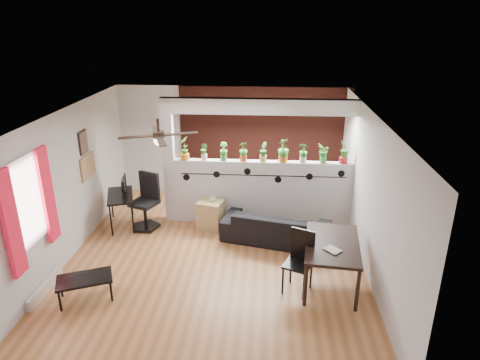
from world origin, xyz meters
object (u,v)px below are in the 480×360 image
(sofa, at_px, (276,227))
(computer_desk, at_px, (120,198))
(dining_table, at_px, (332,247))
(potted_plant_0, at_px, (184,147))
(cup, at_px, (213,199))
(potted_plant_1, at_px, (204,151))
(potted_plant_4, at_px, (263,151))
(potted_plant_7, at_px, (324,153))
(office_chair, at_px, (147,205))
(ceiling_fan, at_px, (159,137))
(potted_plant_6, at_px, (303,152))
(potted_plant_5, at_px, (283,150))
(cube_shelf, at_px, (211,215))
(folding_chair, at_px, (300,255))
(potted_plant_8, at_px, (344,151))
(potted_plant_2, at_px, (224,151))
(coffee_table, at_px, (84,280))
(potted_plant_3, at_px, (243,151))

(sofa, xyz_separation_m, computer_desk, (-3.16, 0.44, 0.33))
(sofa, height_order, dining_table, dining_table)
(potted_plant_0, distance_m, cup, 1.18)
(potted_plant_1, relative_size, potted_plant_4, 0.91)
(dining_table, bearing_deg, potted_plant_7, 88.88)
(potted_plant_4, height_order, office_chair, potted_plant_4)
(ceiling_fan, xyz_separation_m, potted_plant_6, (2.39, 1.80, -0.76))
(dining_table, bearing_deg, potted_plant_4, 118.11)
(potted_plant_0, bearing_deg, potted_plant_5, -0.00)
(cube_shelf, distance_m, folding_chair, 2.60)
(potted_plant_8, bearing_deg, computer_desk, -175.64)
(potted_plant_1, xyz_separation_m, sofa, (1.47, -0.78, -1.26))
(office_chair, bearing_deg, dining_table, -26.64)
(potted_plant_0, relative_size, cube_shelf, 0.82)
(cube_shelf, bearing_deg, potted_plant_2, 68.26)
(potted_plant_5, height_order, folding_chair, potted_plant_5)
(coffee_table, bearing_deg, computer_desk, 95.85)
(computer_desk, relative_size, coffee_table, 1.15)
(potted_plant_0, xyz_separation_m, dining_table, (2.72, -2.14, -0.94))
(potted_plant_0, xyz_separation_m, cup, (0.59, -0.34, -0.97))
(potted_plant_0, distance_m, potted_plant_3, 1.19)
(ceiling_fan, distance_m, computer_desk, 2.58)
(potted_plant_4, bearing_deg, computer_desk, -173.27)
(potted_plant_2, bearing_deg, potted_plant_1, 180.00)
(potted_plant_2, xyz_separation_m, potted_plant_3, (0.40, 0.00, 0.01))
(sofa, relative_size, cube_shelf, 3.28)
(sofa, bearing_deg, potted_plant_2, -22.91)
(potted_plant_1, xyz_separation_m, cube_shelf, (0.15, -0.34, -1.24))
(cube_shelf, xyz_separation_m, office_chair, (-1.29, -0.06, 0.20))
(potted_plant_8, height_order, office_chair, potted_plant_8)
(potted_plant_0, bearing_deg, sofa, -22.63)
(potted_plant_3, relative_size, potted_plant_8, 0.86)
(cup, xyz_separation_m, coffee_table, (-1.64, -2.48, -0.30))
(potted_plant_0, height_order, coffee_table, potted_plant_0)
(cube_shelf, bearing_deg, potted_plant_4, 32.45)
(potted_plant_4, relative_size, sofa, 0.20)
(potted_plant_3, distance_m, potted_plant_7, 1.58)
(potted_plant_1, bearing_deg, cup, -59.85)
(potted_plant_4, distance_m, office_chair, 2.59)
(potted_plant_4, bearing_deg, folding_chair, -74.49)
(potted_plant_4, height_order, sofa, potted_plant_4)
(potted_plant_8, xyz_separation_m, computer_desk, (-4.46, -0.34, -0.98))
(potted_plant_0, bearing_deg, potted_plant_8, -0.00)
(potted_plant_6, distance_m, potted_plant_7, 0.40)
(potted_plant_0, height_order, dining_table, potted_plant_0)
(potted_plant_4, height_order, folding_chair, potted_plant_4)
(potted_plant_3, relative_size, dining_table, 0.27)
(cup, xyz_separation_m, office_chair, (-1.34, -0.06, -0.14))
(office_chair, relative_size, dining_table, 0.78)
(potted_plant_5, bearing_deg, potted_plant_6, -0.00)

